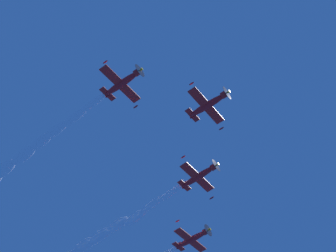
% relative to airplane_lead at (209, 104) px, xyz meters
% --- Properties ---
extents(airplane_lead, '(8.43, 7.90, 3.35)m').
position_rel_airplane_lead_xyz_m(airplane_lead, '(0.00, 0.00, 0.00)').
color(airplane_lead, red).
extents(airplane_left_wingman, '(8.42, 7.95, 3.15)m').
position_rel_airplane_lead_xyz_m(airplane_left_wingman, '(13.10, 4.41, 0.92)').
color(airplane_left_wingman, red).
extents(airplane_right_wingman, '(8.40, 7.93, 3.18)m').
position_rel_airplane_lead_xyz_m(airplane_right_wingman, '(-6.45, 12.77, 1.60)').
color(airplane_right_wingman, red).
extents(airplane_slot_tail, '(8.44, 7.91, 3.27)m').
position_rel_airplane_lead_xyz_m(airplane_slot_tail, '(26.16, 8.62, 1.33)').
color(airplane_slot_tail, red).
extents(smoke_trail_left_wingman, '(14.29, 29.22, 3.42)m').
position_rel_airplane_lead_xyz_m(smoke_trail_left_wingman, '(22.08, 25.23, 2.32)').
color(smoke_trail_left_wingman, white).
extents(smoke_trail_right_wingman, '(14.42, 28.88, 3.78)m').
position_rel_airplane_lead_xyz_m(smoke_trail_right_wingman, '(2.56, 33.52, 2.94)').
color(smoke_trail_right_wingman, white).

